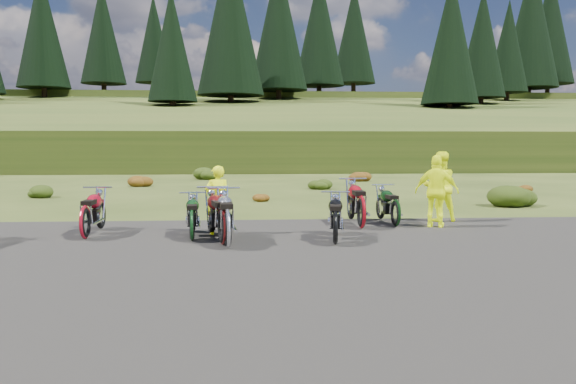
{
  "coord_description": "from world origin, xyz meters",
  "views": [
    {
      "loc": [
        -0.7,
        -11.49,
        2.16
      ],
      "look_at": [
        0.15,
        1.3,
        1.04
      ],
      "focal_mm": 35.0,
      "sensor_mm": 36.0,
      "label": 1
    }
  ],
  "objects": [
    {
      "name": "shrub_4",
      "position": [
        -0.4,
        9.2,
        0.23
      ],
      "size": [
        0.77,
        0.77,
        0.45
      ],
      "primitive_type": "ellipsoid",
      "color": "maroon",
      "rests_on": "ground"
    },
    {
      "name": "shrub_8",
      "position": [
        11.2,
        12.4,
        0.23
      ],
      "size": [
        0.77,
        0.77,
        0.45
      ],
      "primitive_type": "ellipsoid",
      "color": "maroon",
      "rests_on": "ground"
    },
    {
      "name": "person_middle",
      "position": [
        -1.48,
        1.6,
        0.8
      ],
      "size": [
        0.65,
        0.5,
        1.61
      ],
      "primitive_type": "imported",
      "rotation": [
        0.0,
        0.0,
        3.35
      ],
      "color": "#EBFB0D",
      "rests_on": "ground"
    },
    {
      "name": "motorcycle_2",
      "position": [
        -1.98,
        0.71,
        0.0
      ],
      "size": [
        0.79,
        1.96,
        1.0
      ],
      "primitive_type": null,
      "rotation": [
        0.0,
        0.0,
        1.65
      ],
      "color": "black",
      "rests_on": "ground"
    },
    {
      "name": "shrub_1",
      "position": [
        -9.1,
        11.3,
        0.31
      ],
      "size": [
        1.03,
        1.03,
        0.61
      ],
      "primitive_type": "ellipsoid",
      "color": "#25370D",
      "rests_on": "ground"
    },
    {
      "name": "conifer_23",
      "position": [
        3.0,
        62.0,
        17.47
      ],
      "size": [
        7.48,
        7.48,
        19.0
      ],
      "color": "black",
      "rests_on": "ground"
    },
    {
      "name": "conifer_22",
      "position": [
        -3.0,
        56.0,
        16.77
      ],
      "size": [
        7.92,
        7.92,
        20.0
      ],
      "color": "black",
      "rests_on": "ground"
    },
    {
      "name": "conifer_20",
      "position": [
        -15.0,
        75.0,
        17.65
      ],
      "size": [
        5.72,
        5.72,
        15.0
      ],
      "color": "black",
      "rests_on": "ground"
    },
    {
      "name": "ground",
      "position": [
        0.0,
        0.0,
        0.0
      ],
      "size": [
        300.0,
        300.0,
        0.0
      ],
      "primitive_type": "plane",
      "color": "#2F3D14",
      "rests_on": "ground"
    },
    {
      "name": "conifer_19",
      "position": [
        -21.0,
        69.0,
        17.36
      ],
      "size": [
        6.16,
        6.16,
        16.0
      ],
      "color": "black",
      "rests_on": "ground"
    },
    {
      "name": "conifer_27",
      "position": [
        27.0,
        55.0,
        14.06
      ],
      "size": [
        5.72,
        5.72,
        15.0
      ],
      "color": "black",
      "rests_on": "ground"
    },
    {
      "name": "conifer_18",
      "position": [
        -27.0,
        63.0,
        16.66
      ],
      "size": [
        6.6,
        6.6,
        17.0
      ],
      "color": "black",
      "rests_on": "ground"
    },
    {
      "name": "motorcycle_7",
      "position": [
        2.99,
        2.52,
        0.0
      ],
      "size": [
        0.79,
        2.01,
        1.03
      ],
      "primitive_type": null,
      "rotation": [
        0.0,
        0.0,
        1.64
      ],
      "color": "black",
      "rests_on": "ground"
    },
    {
      "name": "motorcycle_6",
      "position": [
        2.05,
        2.22,
        0.0
      ],
      "size": [
        0.79,
        2.33,
        1.22
      ],
      "primitive_type": null,
      "rotation": [
        0.0,
        0.0,
        1.56
      ],
      "color": "maroon",
      "rests_on": "ground"
    },
    {
      "name": "motorcycle_4",
      "position": [
        -1.3,
        0.2,
        0.0
      ],
      "size": [
        1.22,
        2.35,
        1.17
      ],
      "primitive_type": null,
      "rotation": [
        0.0,
        0.0,
        1.79
      ],
      "color": "#4E0D0D",
      "rests_on": "ground"
    },
    {
      "name": "conifer_24",
      "position": [
        9.0,
        68.0,
        18.16
      ],
      "size": [
        7.04,
        7.04,
        18.0
      ],
      "color": "black",
      "rests_on": "ground"
    },
    {
      "name": "hill_slope",
      "position": [
        0.0,
        50.0,
        0.0
      ],
      "size": [
        300.0,
        45.97,
        9.37
      ],
      "primitive_type": null,
      "rotation": [
        0.14,
        0.0,
        0.0
      ],
      "color": "#2F4316",
      "rests_on": "ground"
    },
    {
      "name": "motorcycle_3",
      "position": [
        -1.17,
        -0.18,
        0.0
      ],
      "size": [
        0.99,
        2.31,
        1.17
      ],
      "primitive_type": null,
      "rotation": [
        0.0,
        0.0,
        1.68
      ],
      "color": "silver",
      "rests_on": "ground"
    },
    {
      "name": "shrub_5",
      "position": [
        2.5,
        14.5,
        0.31
      ],
      "size": [
        1.03,
        1.03,
        0.61
      ],
      "primitive_type": "ellipsoid",
      "color": "#25370D",
      "rests_on": "ground"
    },
    {
      "name": "shrub_6",
      "position": [
        5.4,
        19.8,
        0.38
      ],
      "size": [
        1.3,
        1.3,
        0.77
      ],
      "primitive_type": "ellipsoid",
      "color": "maroon",
      "rests_on": "ground"
    },
    {
      "name": "conifer_28",
      "position": [
        33.0,
        61.0,
        14.76
      ],
      "size": [
        5.28,
        5.28,
        14.0
      ],
      "color": "black",
      "rests_on": "ground"
    },
    {
      "name": "conifer_26",
      "position": [
        21.0,
        49.0,
        13.37
      ],
      "size": [
        6.16,
        6.16,
        16.0
      ],
      "color": "black",
      "rests_on": "ground"
    },
    {
      "name": "conifer_25",
      "position": [
        15.0,
        74.0,
        18.66
      ],
      "size": [
        6.6,
        6.6,
        17.0
      ],
      "color": "black",
      "rests_on": "ground"
    },
    {
      "name": "hill_plateau",
      "position": [
        0.0,
        110.0,
        0.0
      ],
      "size": [
        300.0,
        90.0,
        9.17
      ],
      "primitive_type": "cube",
      "color": "#2F4316",
      "rests_on": "ground"
    },
    {
      "name": "conifer_30",
      "position": [
        45.0,
        73.0,
        19.66
      ],
      "size": [
        7.48,
        7.48,
        19.0
      ],
      "color": "black",
      "rests_on": "ground"
    },
    {
      "name": "conifer_29",
      "position": [
        39.0,
        67.0,
        18.97
      ],
      "size": [
        7.92,
        7.92,
        20.0
      ],
      "color": "black",
      "rests_on": "ground"
    },
    {
      "name": "motorcycle_1",
      "position": [
        -4.38,
        1.12,
        0.0
      ],
      "size": [
        0.74,
        2.12,
        1.11
      ],
      "primitive_type": null,
      "rotation": [
        0.0,
        0.0,
        1.59
      ],
      "color": "maroon",
      "rests_on": "ground"
    },
    {
      "name": "conifer_21",
      "position": [
        -9.0,
        50.0,
        12.56
      ],
      "size": [
        5.28,
        5.28,
        14.0
      ],
      "color": "black",
      "rests_on": "ground"
    },
    {
      "name": "shrub_3",
      "position": [
        -3.3,
        21.9,
        0.46
      ],
      "size": [
        1.56,
        1.56,
        0.92
      ],
      "primitive_type": "ellipsoid",
      "color": "#25370D",
      "rests_on": "ground"
    },
    {
      "name": "shrub_2",
      "position": [
        -6.2,
        16.6,
        0.38
      ],
      "size": [
        1.3,
        1.3,
        0.77
      ],
      "primitive_type": "ellipsoid",
      "color": "maroon",
      "rests_on": "ground"
    },
    {
      "name": "person_right_b",
      "position": [
        3.99,
        2.33,
        0.92
      ],
      "size": [
        1.16,
        0.83,
        1.83
      ],
      "primitive_type": "imported",
      "rotation": [
        0.0,
        0.0,
        2.74
      ],
      "color": "#EBFB0D",
      "rests_on": "ground"
    },
    {
      "name": "gravel_pad",
      "position": [
        0.0,
        -2.0,
        0.0
      ],
      "size": [
        20.0,
        12.0,
        0.04
      ],
      "primitive_type": "cube",
      "color": "black",
      "rests_on": "ground"
    },
    {
      "name": "shrub_7",
      "position": [
        8.3,
        7.1,
        0.46
      ],
      "size": [
        1.56,
        1.56,
        0.92
      ],
      "primitive_type": "ellipsoid",
      "color": "#25370D",
      "rests_on": "ground"
    },
    {
      "name": "person_right_a",
      "position": [
        4.44,
        3.43,
        0.95
      ],
      "size": [
        0.97,
        0.78,
        1.9
      ],
      "primitive_type": "imported",
      "rotation": [
        0.0,
        0.0,
        3.21
      ],
      "color": "#EBFB0D",
      "rests_on": "ground"
    },
    {
      "name": "motorcycle_5",
      "position": [
        1.07,
        0.06,
        0.0
      ],
      "size": [
        0.96,
        2.09,
        1.06
      ],
      "primitive_type": null,
      "rotation": [
        0.0,
        0.0,
        1.42
      ],
      "color": "black",
      "rests_on": "ground"
    }
  ]
}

